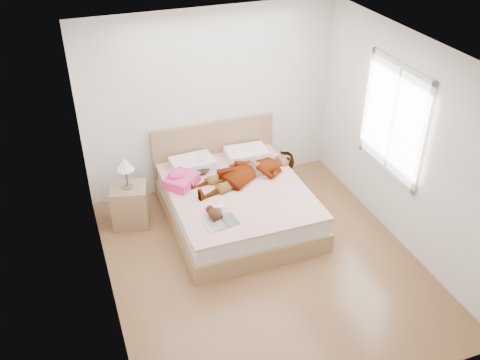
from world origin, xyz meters
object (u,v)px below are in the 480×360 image
(woman, at_px, (246,169))
(phone, at_px, (201,157))
(magazine, at_px, (222,222))
(coffee_mug, at_px, (220,209))
(nightstand, at_px, (130,202))
(towel, at_px, (180,179))
(bed, at_px, (235,200))
(plush_toy, at_px, (214,213))

(woman, xyz_separation_m, phone, (-0.50, 0.40, 0.07))
(woman, relative_size, magazine, 3.75)
(coffee_mug, height_order, nightstand, nightstand)
(woman, bearing_deg, phone, -142.41)
(magazine, bearing_deg, towel, 104.34)
(phone, relative_size, magazine, 0.22)
(phone, distance_m, coffee_mug, 1.07)
(woman, distance_m, bed, 0.43)
(phone, distance_m, towel, 0.49)
(towel, height_order, magazine, towel)
(woman, height_order, towel, woman)
(towel, xyz_separation_m, nightstand, (-0.68, 0.10, -0.27))
(towel, height_order, plush_toy, towel)
(phone, bearing_deg, magazine, -109.61)
(phone, height_order, magazine, phone)
(coffee_mug, bearing_deg, nightstand, 138.49)
(phone, bearing_deg, nightstand, 176.82)
(woman, bearing_deg, plush_toy, -56.35)
(plush_toy, bearing_deg, phone, 80.62)
(bed, bearing_deg, nightstand, 165.22)
(phone, bearing_deg, plush_toy, -113.13)
(nightstand, bearing_deg, magazine, -49.34)
(coffee_mug, relative_size, nightstand, 0.12)
(plush_toy, xyz_separation_m, nightstand, (-0.87, 0.95, -0.25))
(woman, height_order, nightstand, nightstand)
(nightstand, bearing_deg, plush_toy, -47.77)
(phone, relative_size, bed, 0.05)
(phone, bearing_deg, coffee_mug, -108.24)
(woman, relative_size, plush_toy, 6.04)
(bed, relative_size, towel, 3.87)
(magazine, bearing_deg, phone, 84.14)
(phone, height_order, towel, towel)
(phone, relative_size, towel, 0.18)
(magazine, height_order, plush_toy, plush_toy)
(towel, xyz_separation_m, magazine, (0.25, -0.97, -0.08))
(nightstand, bearing_deg, towel, -8.57)
(bed, relative_size, coffee_mug, 16.84)
(woman, height_order, coffee_mug, woman)
(magazine, distance_m, coffee_mug, 0.22)
(woman, distance_m, plush_toy, 1.02)
(magazine, height_order, coffee_mug, coffee_mug)
(bed, relative_size, plush_toy, 7.66)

